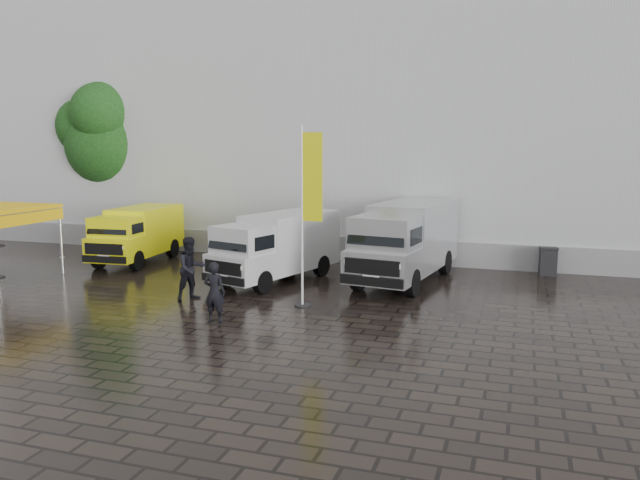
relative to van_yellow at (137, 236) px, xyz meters
The scene contains 11 objects.
ground 10.18m from the van_yellow, 28.68° to the right, with size 120.00×120.00×0.00m, color black.
exhibition_hall 16.32m from the van_yellow, 45.70° to the left, with size 44.00×16.00×12.00m, color silver.
hall_plinth 11.32m from the van_yellow, 15.88° to the left, with size 44.00×0.15×1.00m, color gray.
van_yellow is the anchor object (origin of this frame).
van_white 6.97m from the van_yellow, 12.76° to the right, with size 1.82×5.46×2.37m, color silver, non-canonical shape.
van_silver 11.15m from the van_yellow, ahead, with size 2.12×6.37×2.76m, color #B2B4B7, non-canonical shape.
flagpole 10.25m from the van_yellow, 26.51° to the right, with size 0.88×0.50×5.38m.
tree 7.49m from the van_yellow, 133.58° to the left, with size 4.46×4.46×8.01m.
wheelie_bin 16.23m from the van_yellow, ahead, with size 0.63×0.63×1.05m, color black.
person_front 9.94m from the van_yellow, 43.97° to the right, with size 0.61×0.40×1.68m, color black.
person_tent 7.16m from the van_yellow, 42.64° to the right, with size 0.96×0.75×1.97m, color black.
Camera 1 is at (6.16, -16.88, 4.81)m, focal length 35.00 mm.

